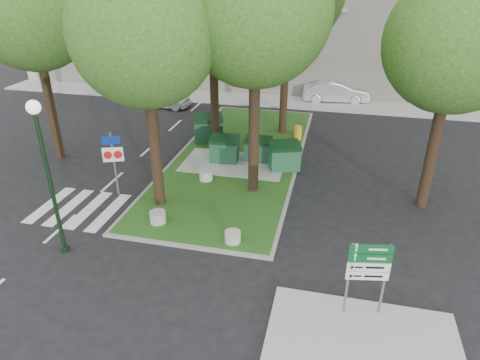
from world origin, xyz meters
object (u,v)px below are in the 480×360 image
(traffic_sign_pole, at_px, (113,155))
(directional_sign, at_px, (368,268))
(tree_street_right, at_px, (462,28))
(dumpster_c, at_px, (258,149))
(car_white, at_px, (161,97))
(litter_bin, at_px, (298,132))
(bollard_right, at_px, (233,237))
(tree_median_near_left, at_px, (146,17))
(dumpster_d, at_px, (284,156))
(tree_median_mid, at_px, (214,11))
(dumpster_a, at_px, (208,128))
(bollard_left, at_px, (158,217))
(car_silver, at_px, (336,91))
(dumpster_b, at_px, (224,149))
(bollard_mid, at_px, (206,175))
(street_lamp, at_px, (46,162))

(traffic_sign_pole, bearing_deg, directional_sign, -47.61)
(tree_street_right, relative_size, dumpster_c, 7.58)
(car_white, bearing_deg, litter_bin, -112.98)
(traffic_sign_pole, height_order, directional_sign, traffic_sign_pole)
(dumpster_c, bearing_deg, directional_sign, -60.28)
(bollard_right, relative_size, traffic_sign_pole, 0.20)
(tree_median_near_left, relative_size, dumpster_d, 6.20)
(tree_street_right, xyz_separation_m, litter_bin, (-5.89, 6.06, -6.48))
(tree_median_mid, xyz_separation_m, dumpster_a, (-0.72, 0.68, -6.14))
(dumpster_c, relative_size, dumpster_d, 0.78)
(dumpster_c, bearing_deg, tree_median_mid, 155.04)
(dumpster_d, xyz_separation_m, bollard_left, (-4.00, -5.92, -0.42))
(car_white, xyz_separation_m, car_silver, (11.83, 4.00, 0.07))
(dumpster_b, xyz_separation_m, dumpster_c, (1.60, 0.48, -0.05))
(tree_median_near_left, height_order, directional_sign, tree_median_near_left)
(dumpster_a, relative_size, car_white, 0.46)
(bollard_right, bearing_deg, car_silver, 81.37)
(bollard_left, xyz_separation_m, bollard_mid, (0.70, 3.90, -0.01))
(bollard_left, bearing_deg, street_lamp, -137.34)
(litter_bin, bearing_deg, bollard_left, -112.73)
(dumpster_a, relative_size, street_lamp, 0.35)
(litter_bin, height_order, street_lamp, street_lamp)
(dumpster_d, relative_size, litter_bin, 2.24)
(bollard_mid, bearing_deg, car_white, 121.97)
(tree_median_near_left, bearing_deg, traffic_sign_pole, 168.86)
(tree_street_right, distance_m, dumpster_a, 13.21)
(car_white, bearing_deg, tree_street_right, -122.68)
(tree_street_right, xyz_separation_m, bollard_right, (-7.00, -4.56, -6.66))
(car_silver, bearing_deg, litter_bin, 160.58)
(tree_street_right, xyz_separation_m, car_silver, (-4.11, 14.44, -6.21))
(traffic_sign_pole, bearing_deg, car_silver, 41.08)
(tree_median_near_left, bearing_deg, litter_bin, 61.70)
(dumpster_b, bearing_deg, dumpster_d, -8.16)
(car_silver, bearing_deg, dumpster_a, 138.47)
(car_white, bearing_deg, dumpster_b, -139.82)
(dumpster_c, bearing_deg, dumpster_a, 151.03)
(dumpster_d, bearing_deg, car_silver, 60.84)
(street_lamp, bearing_deg, litter_bin, 61.47)
(tree_street_right, distance_m, bollard_left, 12.71)
(litter_bin, height_order, car_white, car_white)
(dumpster_b, distance_m, litter_bin, 5.04)
(litter_bin, distance_m, street_lamp, 14.32)
(tree_median_near_left, relative_size, dumpster_c, 7.93)
(tree_median_near_left, height_order, bollard_mid, tree_median_near_left)
(litter_bin, bearing_deg, tree_median_near_left, -118.30)
(street_lamp, bearing_deg, tree_street_right, 26.44)
(car_white, bearing_deg, dumpster_c, -132.10)
(traffic_sign_pole, xyz_separation_m, directional_sign, (10.12, -5.00, -0.17))
(tree_median_near_left, height_order, dumpster_d, tree_median_near_left)
(tree_median_near_left, relative_size, bollard_mid, 17.58)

